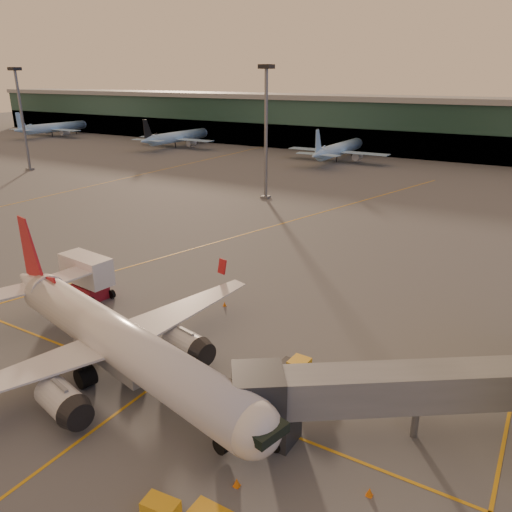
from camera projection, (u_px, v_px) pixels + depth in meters
The scene contains 14 objects.
ground at pixel (66, 395), 39.01m from camera, with size 600.00×600.00×0.00m, color #4C4F54.
taxi_markings at pixel (267, 235), 78.42m from camera, with size 100.12×173.00×0.01m.
terminal at pixel (448, 128), 150.35m from camera, with size 400.00×20.00×17.60m.
mast_west_far at pixel (21, 112), 127.49m from camera, with size 2.40×2.40×25.60m.
mast_west_near at pixel (266, 123), 96.84m from camera, with size 2.40×2.40×25.60m.
distant_aircraft_row at pixel (255, 154), 160.16m from camera, with size 225.00×34.00×13.00m.
main_airplane at pixel (115, 341), 40.12m from camera, with size 35.30×32.12×10.77m.
jet_bridge at pixel (439, 389), 33.52m from camera, with size 23.03×17.31×5.49m.
catering_truck at pixel (87, 274), 55.44m from camera, with size 6.58×3.48×4.90m.
gpu_cart at pixel (161, 511), 27.96m from camera, with size 2.19×1.45×1.22m.
pushback_tug at pixel (299, 372), 40.79m from camera, with size 3.67×2.09×1.85m.
cone_nose at pixel (370, 492), 29.63m from camera, with size 0.44×0.44×0.57m.
cone_wing_left at pixel (225, 304), 54.07m from camera, with size 0.41×0.41×0.52m.
cone_fwd at pixel (237, 482), 30.31m from camera, with size 0.46×0.46×0.59m.
Camera 1 is at (29.71, -20.61, 23.56)m, focal length 35.00 mm.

